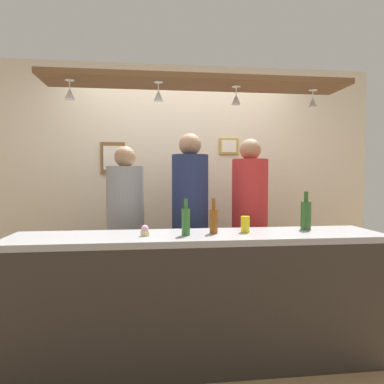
{
  "coord_description": "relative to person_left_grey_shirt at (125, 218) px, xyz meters",
  "views": [
    {
      "loc": [
        -0.36,
        -2.86,
        1.38
      ],
      "look_at": [
        0.0,
        0.1,
        1.24
      ],
      "focal_mm": 32.87,
      "sensor_mm": 36.0,
      "label": 1
    }
  ],
  "objects": [
    {
      "name": "hanging_wineglass_left",
      "position": [
        0.28,
        -0.76,
        0.95
      ],
      "size": [
        0.07,
        0.07,
        0.13
      ],
      "color": "silver",
      "rests_on": "overhead_glass_rack"
    },
    {
      "name": "picture_frame_upper_small",
      "position": [
        1.11,
        0.66,
        0.72
      ],
      "size": [
        0.22,
        0.02,
        0.18
      ],
      "color": "#B29338",
      "rests_on": "back_wall"
    },
    {
      "name": "hanging_wineglass_center_left",
      "position": [
        0.85,
        -0.7,
        0.95
      ],
      "size": [
        0.07,
        0.07,
        0.13
      ],
      "color": "silver",
      "rests_on": "overhead_glass_rack"
    },
    {
      "name": "bottle_beer_amber_tall",
      "position": [
        0.68,
        -0.73,
        0.06
      ],
      "size": [
        0.06,
        0.06,
        0.26
      ],
      "color": "brown",
      "rests_on": "bar_counter"
    },
    {
      "name": "bar_counter",
      "position": [
        0.58,
        -0.89,
        -0.34
      ],
      "size": [
        2.7,
        0.55,
        0.95
      ],
      "color": "#99999E",
      "rests_on": "ground_plane"
    },
    {
      "name": "cupcake",
      "position": [
        0.19,
        -0.78,
        -0.0
      ],
      "size": [
        0.06,
        0.06,
        0.08
      ],
      "color": "beige",
      "rests_on": "bar_counter"
    },
    {
      "name": "person_right_red_shirt",
      "position": [
        1.17,
        -0.0,
        0.05
      ],
      "size": [
        0.34,
        0.34,
        1.72
      ],
      "color": "#2D334C",
      "rests_on": "ground_plane"
    },
    {
      "name": "picture_frame_caricature",
      "position": [
        -0.18,
        0.66,
        0.58
      ],
      "size": [
        0.26,
        0.02,
        0.34
      ],
      "color": "brown",
      "rests_on": "back_wall"
    },
    {
      "name": "person_middle_navy_shirt",
      "position": [
        0.6,
        -0.0,
        0.08
      ],
      "size": [
        0.34,
        0.34,
        1.77
      ],
      "color": "#2D334C",
      "rests_on": "ground_plane"
    },
    {
      "name": "hanging_wineglass_center",
      "position": [
        1.46,
        -0.67,
        0.95
      ],
      "size": [
        0.07,
        0.07,
        0.13
      ],
      "color": "silver",
      "rests_on": "overhead_glass_rack"
    },
    {
      "name": "back_wall",
      "position": [
        0.58,
        0.71,
        0.31
      ],
      "size": [
        4.4,
        0.06,
        2.6
      ],
      "primitive_type": "cube",
      "color": "beige",
      "rests_on": "ground_plane"
    },
    {
      "name": "drink_can",
      "position": [
        0.93,
        -0.72,
        0.02
      ],
      "size": [
        0.07,
        0.07,
        0.12
      ],
      "primitive_type": "cylinder",
      "color": "yellow",
      "rests_on": "bar_counter"
    },
    {
      "name": "bottle_champagne_green",
      "position": [
        1.44,
        -0.63,
        0.08
      ],
      "size": [
        0.08,
        0.08,
        0.3
      ],
      "color": "#2D5623",
      "rests_on": "bar_counter"
    },
    {
      "name": "hanging_wineglass_far_left",
      "position": [
        -0.32,
        -0.74,
        0.95
      ],
      "size": [
        0.07,
        0.07,
        0.13
      ],
      "color": "silver",
      "rests_on": "overhead_glass_rack"
    },
    {
      "name": "bottle_beer_green_import",
      "position": [
        0.47,
        -0.79,
        0.07
      ],
      "size": [
        0.06,
        0.06,
        0.26
      ],
      "color": "#336B2D",
      "rests_on": "bar_counter"
    },
    {
      "name": "person_left_grey_shirt",
      "position": [
        0.0,
        0.0,
        0.0
      ],
      "size": [
        0.34,
        0.34,
        1.64
      ],
      "color": "#2D334C",
      "rests_on": "ground_plane"
    },
    {
      "name": "ground_plane",
      "position": [
        0.58,
        -0.39,
        -0.99
      ],
      "size": [
        8.0,
        8.0,
        0.0
      ],
      "primitive_type": "plane",
      "color": "olive"
    },
    {
      "name": "overhead_glass_rack",
      "position": [
        0.58,
        -0.69,
        1.06
      ],
      "size": [
        2.2,
        0.36,
        0.04
      ],
      "primitive_type": "cube",
      "color": "brown"
    }
  ]
}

